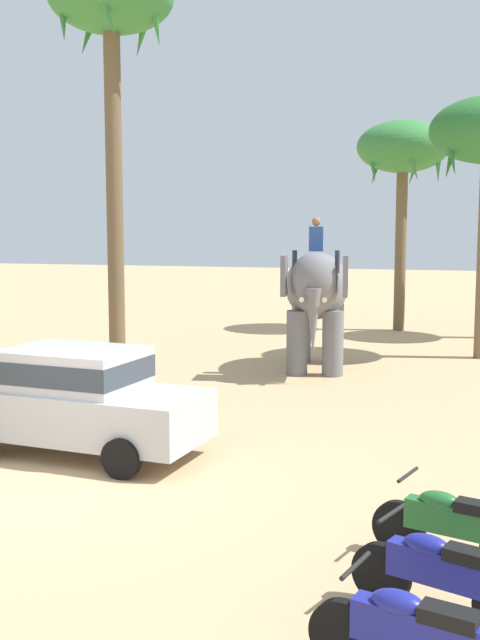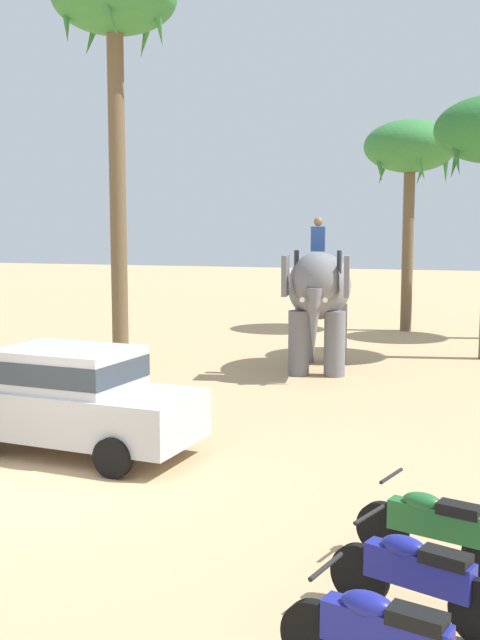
% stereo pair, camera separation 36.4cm
% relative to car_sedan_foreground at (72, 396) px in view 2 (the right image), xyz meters
% --- Properties ---
extents(ground_plane, '(120.00, 120.00, 0.00)m').
position_rel_car_sedan_foreground_xyz_m(ground_plane, '(0.61, -1.71, -0.93)').
color(ground_plane, tan).
extents(car_sedan_foreground, '(4.21, 2.10, 1.70)m').
position_rel_car_sedan_foreground_xyz_m(car_sedan_foreground, '(0.00, 0.00, 0.00)').
color(car_sedan_foreground, '#B7BABF').
rests_on(car_sedan_foreground, ground).
extents(elephant_with_mahout, '(2.15, 3.99, 3.88)m').
position_rel_car_sedan_foreground_xyz_m(elephant_with_mahout, '(2.13, 8.30, 1.06)').
color(elephant_with_mahout, slate).
rests_on(elephant_with_mahout, ground).
extents(motorcycle_nearest_camera, '(1.77, 0.66, 0.94)m').
position_rel_car_sedan_foreground_xyz_m(motorcycle_nearest_camera, '(5.73, -4.92, -0.46)').
color(motorcycle_nearest_camera, black).
rests_on(motorcycle_nearest_camera, ground).
extents(motorcycle_second_in_row, '(1.74, 0.77, 0.94)m').
position_rel_car_sedan_foreground_xyz_m(motorcycle_second_in_row, '(5.86, -3.74, -0.46)').
color(motorcycle_second_in_row, black).
rests_on(motorcycle_second_in_row, ground).
extents(motorcycle_mid_row, '(1.76, 0.70, 0.94)m').
position_rel_car_sedan_foreground_xyz_m(motorcycle_mid_row, '(5.91, -2.50, -0.46)').
color(motorcycle_mid_row, black).
rests_on(motorcycle_mid_row, ground).
extents(palm_tree_left_of_road, '(3.20, 3.20, 10.33)m').
position_rel_car_sedan_foreground_xyz_m(palm_tree_left_of_road, '(-3.07, 7.48, 8.08)').
color(palm_tree_left_of_road, brown).
rests_on(palm_tree_left_of_road, ground).
extents(palm_tree_far_back, '(3.20, 3.20, 7.34)m').
position_rel_car_sedan_foreground_xyz_m(palm_tree_far_back, '(3.32, 16.82, 5.32)').
color(palm_tree_far_back, brown).
rests_on(palm_tree_far_back, ground).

